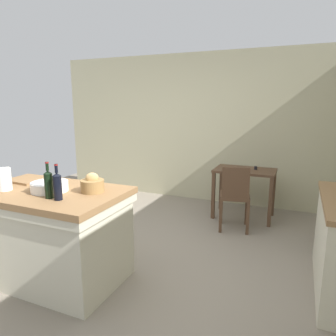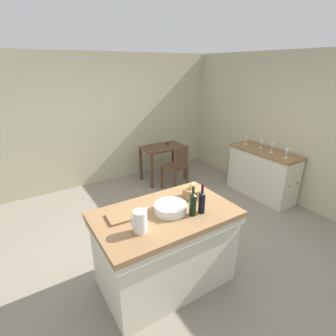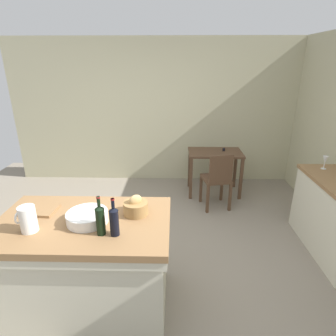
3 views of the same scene
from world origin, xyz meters
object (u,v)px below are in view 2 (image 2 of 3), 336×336
Objects in this scene: wash_bowl at (170,208)px; wine_glass_middle at (261,143)px; bread_basket at (192,192)px; cutting_board at (122,217)px; wine_glass_right at (246,139)px; wine_bottle_dark at (202,202)px; wine_bottle_amber at (193,204)px; writing_desk at (163,152)px; island_table at (165,245)px; wooden_chair at (177,166)px; wine_glass_left at (272,146)px; pitcher at (140,221)px; wine_glass_far_left at (287,152)px; side_cabinet at (262,173)px.

wash_bowl is 2.87m from wine_glass_middle.
bread_basket is 0.77× the size of cutting_board.
bread_basket is (0.39, 0.14, 0.02)m from wash_bowl.
wine_glass_right reaches higher than wine_glass_middle.
wine_bottle_amber is at bearing 174.88° from wine_bottle_dark.
wine_bottle_amber is (-1.26, -2.68, 0.42)m from writing_desk.
island_table is 4.32× the size of wash_bowl.
writing_desk is at bearing 136.59° from wine_glass_right.
wine_glass_middle reaches higher than cutting_board.
island_table is 0.63m from cutting_board.
wine_glass_middle is at bearing 20.32° from island_table.
wooden_chair is (-0.03, -0.57, -0.13)m from writing_desk.
wine_bottle_amber is 2.79m from wine_glass_middle.
wine_glass_left is at bearing 21.53° from wine_bottle_dark.
wash_bowl is at bearing -152.79° from wine_glass_right.
pitcher is at bearing -124.82° from writing_desk.
wine_glass_left is (1.20, -1.76, 0.40)m from writing_desk.
cutting_board is 1.87× the size of wine_glass_middle.
wine_glass_left is at bearing -55.65° from writing_desk.
pitcher is 1.18× the size of bread_basket.
wooden_chair is 4.22× the size of bread_basket.
wine_bottle_dark reaches higher than wine_glass_right.
island_table is at bearing 158.76° from wash_bowl.
wine_glass_far_left reaches higher than writing_desk.
cutting_board reaches higher than wooden_chair.
wine_bottle_amber reaches higher than wine_bottle_dark.
writing_desk is 5.99× the size of wine_glass_middle.
bread_basket is at bearing -161.68° from side_cabinet.
wash_bowl reaches higher than writing_desk.
wooden_chair is at bearing 60.89° from bread_basket.
bread_basket is at bearing -158.76° from wine_glass_middle.
wine_glass_far_left is at bearing -95.78° from side_cabinet.
wooden_chair is 1.66m from wine_glass_middle.
wooden_chair reaches higher than side_cabinet.
wine_bottle_dark is 2.40m from wine_glass_far_left.
side_cabinet is at bearing -40.25° from wooden_chair.
side_cabinet is 2.83m from wash_bowl.
island_table reaches higher than writing_desk.
wash_bowl is at bearing -164.08° from wine_glass_left.
cutting_board is 1.66× the size of wine_glass_right.
wash_bowl is 2.11× the size of wine_glass_far_left.
wine_glass_far_left is at bearing 13.98° from wine_bottle_amber.
writing_desk is 2.62× the size of wash_bowl.
bread_basket reaches higher than side_cabinet.
wine_glass_right is at bearing 31.64° from wine_bottle_amber.
wash_bowl is 2.96m from wine_glass_right.
wine_glass_left reaches higher than wine_glass_middle.
side_cabinet is 0.57m from wine_glass_middle.
wine_glass_middle is at bearing 81.39° from wine_glass_far_left.
wash_bowl is 1.09× the size of wine_bottle_dark.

